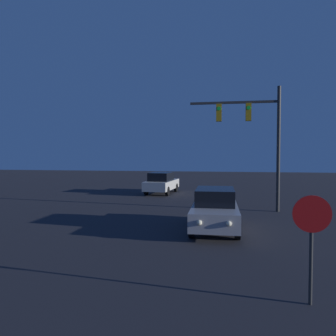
{
  "coord_description": "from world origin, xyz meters",
  "views": [
    {
      "loc": [
        2.7,
        3.51,
        2.91
      ],
      "look_at": [
        0.0,
        18.52,
        2.29
      ],
      "focal_mm": 35.0,
      "sensor_mm": 36.0,
      "label": 1
    }
  ],
  "objects_px": {
    "car_near": "(215,209)",
    "car_far": "(162,183)",
    "stop_sign": "(312,229)",
    "traffic_signal_mast": "(256,129)"
  },
  "relations": [
    {
      "from": "traffic_signal_mast",
      "to": "stop_sign",
      "type": "height_order",
      "value": "traffic_signal_mast"
    },
    {
      "from": "car_far",
      "to": "car_near",
      "type": "bearing_deg",
      "value": -64.55
    },
    {
      "from": "traffic_signal_mast",
      "to": "stop_sign",
      "type": "distance_m",
      "value": 11.09
    },
    {
      "from": "stop_sign",
      "to": "car_near",
      "type": "bearing_deg",
      "value": 108.65
    },
    {
      "from": "car_near",
      "to": "traffic_signal_mast",
      "type": "bearing_deg",
      "value": -113.43
    },
    {
      "from": "car_near",
      "to": "stop_sign",
      "type": "xyz_separation_m",
      "value": [
        2.06,
        -6.09,
        0.68
      ]
    },
    {
      "from": "car_near",
      "to": "car_far",
      "type": "distance_m",
      "value": 12.12
    },
    {
      "from": "car_near",
      "to": "car_far",
      "type": "xyz_separation_m",
      "value": [
        -4.37,
        11.3,
        0.0
      ]
    },
    {
      "from": "car_near",
      "to": "car_far",
      "type": "height_order",
      "value": "same"
    },
    {
      "from": "car_far",
      "to": "traffic_signal_mast",
      "type": "height_order",
      "value": "traffic_signal_mast"
    }
  ]
}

